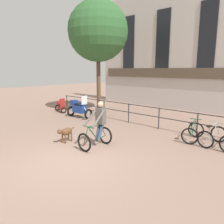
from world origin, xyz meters
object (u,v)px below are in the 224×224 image
parked_bicycle_near_lamp (193,132)px  parked_bicycle_mid_left (212,136)px  cyclist_with_bike (98,127)px  parked_motorcycle (79,108)px  dog (66,132)px  parked_scooter (60,105)px

parked_bicycle_near_lamp → parked_bicycle_mid_left: bearing=170.4°
cyclist_with_bike → parked_motorcycle: 5.23m
dog → parked_bicycle_near_lamp: bearing=38.1°
cyclist_with_bike → dog: 1.43m
parked_bicycle_mid_left → dog: bearing=47.4°
dog → parked_scooter: parked_scooter is taller
cyclist_with_bike → parked_scooter: 7.53m
parked_motorcycle → parked_bicycle_mid_left: size_ratio=1.40×
cyclist_with_bike → parked_bicycle_near_lamp: bearing=50.6°
dog → parked_motorcycle: size_ratio=0.54×
cyclist_with_bike → parked_scooter: cyclist_with_bike is taller
dog → parked_bicycle_mid_left: (4.37, 3.62, -0.07)m
parked_motorcycle → parked_bicycle_mid_left: bearing=-91.6°
parked_motorcycle → parked_bicycle_mid_left: 7.57m
dog → parked_scooter: (-5.61, 3.54, 0.03)m
cyclist_with_bike → parked_motorcycle: bearing=146.4°
dog → parked_scooter: 6.63m
dog → parked_motorcycle: 4.55m
parked_scooter → dog: bearing=-107.3°
cyclist_with_bike → parked_scooter: size_ratio=1.27×
parked_bicycle_near_lamp → parked_bicycle_mid_left: same height
parked_motorcycle → parked_scooter: bearing=78.7°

